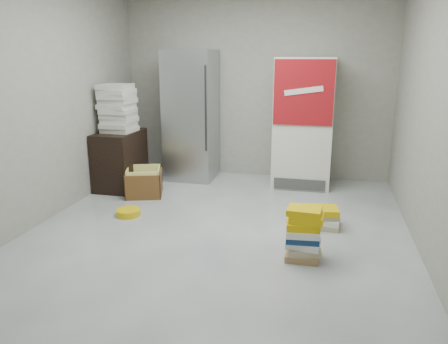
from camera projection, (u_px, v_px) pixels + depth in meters
name	position (u px, v px, depth m)	size (l,w,h in m)	color
ground	(215.00, 237.00, 4.55)	(5.00, 5.00, 0.00)	beige
room_shell	(214.00, 59.00, 4.07)	(4.04, 5.04, 2.82)	#9D9A8D
steel_fridge	(191.00, 116.00, 6.49)	(0.70, 0.72, 1.90)	#ADAFB5
coke_cooler	(303.00, 123.00, 6.14)	(0.80, 0.73, 1.80)	silver
wood_shelf	(120.00, 160.00, 6.14)	(0.50, 0.80, 0.80)	black
supply_box_stack	(118.00, 108.00, 5.94)	(0.45, 0.45, 0.65)	silver
phonebook_stack_main	(304.00, 234.00, 4.00)	(0.35, 0.28, 0.50)	#987448
phonebook_stack_side	(322.00, 217.00, 4.79)	(0.41, 0.34, 0.22)	tan
cardboard_box	(144.00, 184.00, 5.85)	(0.59, 0.59, 0.38)	yellow
bucket_lid	(128.00, 212.00, 5.14)	(0.28, 0.28, 0.08)	#DCB60B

